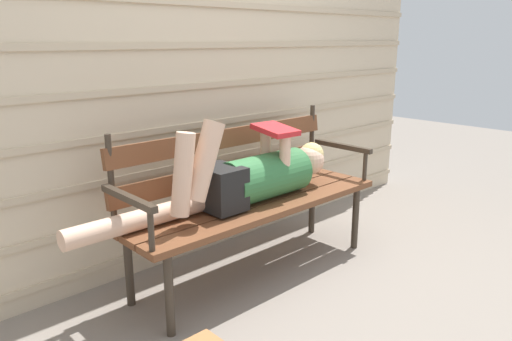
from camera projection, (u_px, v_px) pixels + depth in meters
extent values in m
plane|color=gray|center=(263.00, 276.00, 2.89)|extent=(12.00, 12.00, 0.00)
cube|color=beige|center=(199.00, 85.00, 3.01)|extent=(4.48, 0.06, 2.17)
cube|color=#C1AD8E|center=(206.00, 231.00, 3.24)|extent=(4.48, 0.02, 0.04)
cube|color=#C1AD8E|center=(205.00, 197.00, 3.18)|extent=(4.48, 0.02, 0.04)
cube|color=#C1AD8E|center=(204.00, 161.00, 3.12)|extent=(4.48, 0.02, 0.04)
cube|color=#C1AD8E|center=(203.00, 124.00, 3.05)|extent=(4.48, 0.02, 0.04)
cube|color=#C1AD8E|center=(202.00, 86.00, 2.99)|extent=(4.48, 0.02, 0.04)
cube|color=#C1AD8E|center=(201.00, 45.00, 2.93)|extent=(4.48, 0.02, 0.04)
cube|color=#C1AD8E|center=(200.00, 3.00, 2.86)|extent=(4.48, 0.02, 0.04)
cube|color=brown|center=(276.00, 210.00, 2.70)|extent=(1.67, 0.15, 0.04)
cube|color=brown|center=(256.00, 203.00, 2.82)|extent=(1.67, 0.15, 0.04)
cube|color=brown|center=(238.00, 197.00, 2.93)|extent=(1.67, 0.15, 0.04)
cube|color=brown|center=(229.00, 172.00, 2.95)|extent=(1.60, 0.05, 0.11)
cube|color=brown|center=(229.00, 138.00, 2.89)|extent=(1.60, 0.05, 0.11)
cylinder|color=#382D23|center=(111.00, 179.00, 2.41)|extent=(0.03, 0.03, 0.46)
cylinder|color=#382D23|center=(312.00, 138.00, 3.43)|extent=(0.03, 0.03, 0.46)
cylinder|color=#382D23|center=(169.00, 295.00, 2.26)|extent=(0.04, 0.04, 0.42)
cylinder|color=#382D23|center=(355.00, 218.00, 3.23)|extent=(0.04, 0.04, 0.42)
cylinder|color=#382D23|center=(129.00, 268.00, 2.52)|extent=(0.04, 0.04, 0.42)
cylinder|color=#382D23|center=(312.00, 204.00, 3.49)|extent=(0.04, 0.04, 0.42)
cube|color=#382D23|center=(128.00, 198.00, 2.22)|extent=(0.04, 0.46, 0.03)
cylinder|color=#382D23|center=(151.00, 230.00, 2.12)|extent=(0.03, 0.03, 0.20)
cube|color=#382D23|center=(343.00, 146.00, 3.29)|extent=(0.04, 0.46, 0.03)
cylinder|color=#382D23|center=(365.00, 166.00, 3.19)|extent=(0.03, 0.03, 0.20)
cylinder|color=#33703D|center=(265.00, 176.00, 2.82)|extent=(0.54, 0.26, 0.26)
cube|color=black|center=(221.00, 188.00, 2.61)|extent=(0.20, 0.25, 0.24)
sphere|color=beige|center=(309.00, 160.00, 3.08)|extent=(0.19, 0.19, 0.19)
sphere|color=#E0C67A|center=(311.00, 155.00, 3.08)|extent=(0.16, 0.16, 0.16)
cylinder|color=beige|center=(204.00, 161.00, 2.41)|extent=(0.24, 0.11, 0.41)
cylinder|color=beige|center=(183.00, 174.00, 2.34)|extent=(0.15, 0.09, 0.42)
cylinder|color=beige|center=(139.00, 220.00, 2.36)|extent=(0.77, 0.10, 0.10)
cylinder|color=beige|center=(285.00, 155.00, 2.79)|extent=(0.06, 0.06, 0.25)
cylinder|color=beige|center=(266.00, 151.00, 2.90)|extent=(0.06, 0.06, 0.25)
cube|color=red|center=(275.00, 129.00, 2.81)|extent=(0.20, 0.27, 0.06)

